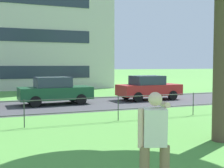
{
  "coord_description": "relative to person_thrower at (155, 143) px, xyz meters",
  "views": [
    {
      "loc": [
        -0.99,
        -0.53,
        2.2
      ],
      "look_at": [
        1.98,
        6.89,
        1.7
      ],
      "focal_mm": 47.84,
      "sensor_mm": 36.0,
      "label": 1
    }
  ],
  "objects": [
    {
      "name": "car_red_far_right",
      "position": [
        6.83,
        12.63,
        -0.19
      ],
      "size": [
        4.05,
        1.91,
        1.54
      ],
      "color": "red",
      "rests_on": "ground"
    },
    {
      "name": "car_dark_green_far_left",
      "position": [
        0.85,
        12.62,
        -0.19
      ],
      "size": [
        4.06,
        1.93,
        1.54
      ],
      "color": "#194C2D",
      "rests_on": "ground"
    },
    {
      "name": "person_thrower",
      "position": [
        0.0,
        0.0,
        0.0
      ],
      "size": [
        0.7,
        0.71,
        1.78
      ],
      "color": "#846B4C",
      "rests_on": "ground"
    },
    {
      "name": "street_strip",
      "position": [
        -1.36,
        12.27,
        -0.96
      ],
      "size": [
        80.0,
        6.28,
        0.01
      ],
      "primitive_type": "cube",
      "color": "#424247",
      "rests_on": "ground"
    },
    {
      "name": "park_fence",
      "position": [
        -1.36,
        6.73,
        -0.3
      ],
      "size": [
        35.97,
        0.04,
        1.0
      ],
      "color": "#333833",
      "rests_on": "ground"
    }
  ]
}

